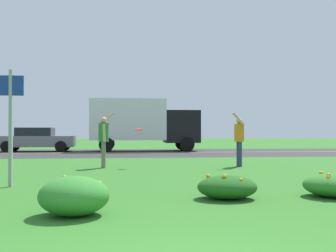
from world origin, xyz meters
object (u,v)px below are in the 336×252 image
(person_catcher_orange_shirt, at_px, (239,137))
(box_truck_black, at_px, (142,122))
(car_gray_center_left, at_px, (37,139))
(person_thrower_green_shirt, at_px, (104,137))
(sign_post_near_path, at_px, (11,116))
(frisbee_red, at_px, (139,129))

(person_catcher_orange_shirt, xyz_separation_m, box_truck_black, (-2.82, 11.90, 0.79))
(person_catcher_orange_shirt, bearing_deg, car_gray_center_left, 127.89)
(person_thrower_green_shirt, xyz_separation_m, person_catcher_orange_shirt, (4.64, 0.06, -0.01))
(sign_post_near_path, height_order, person_catcher_orange_shirt, sign_post_near_path)
(sign_post_near_path, relative_size, box_truck_black, 0.38)
(sign_post_near_path, bearing_deg, person_thrower_green_shirt, 68.62)
(box_truck_black, bearing_deg, person_thrower_green_shirt, -98.66)
(person_thrower_green_shirt, bearing_deg, sign_post_near_path, -111.38)
(person_thrower_green_shirt, distance_m, frisbee_red, 1.20)
(person_thrower_green_shirt, bearing_deg, car_gray_center_left, 111.10)
(person_thrower_green_shirt, height_order, frisbee_red, person_thrower_green_shirt)
(car_gray_center_left, bearing_deg, box_truck_black, -0.00)
(person_catcher_orange_shirt, bearing_deg, sign_post_near_path, -144.15)
(person_catcher_orange_shirt, relative_size, frisbee_red, 7.29)
(sign_post_near_path, xyz_separation_m, frisbee_red, (2.97, 4.61, -0.27))
(sign_post_near_path, bearing_deg, person_catcher_orange_shirt, 35.85)
(car_gray_center_left, distance_m, box_truck_black, 6.53)
(person_thrower_green_shirt, xyz_separation_m, car_gray_center_left, (-4.62, 11.97, -0.28))
(person_catcher_orange_shirt, bearing_deg, frisbee_red, -179.30)
(sign_post_near_path, xyz_separation_m, car_gray_center_left, (-2.82, 16.56, -0.82))
(person_thrower_green_shirt, relative_size, person_catcher_orange_shirt, 0.99)
(car_gray_center_left, bearing_deg, person_catcher_orange_shirt, -52.11)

